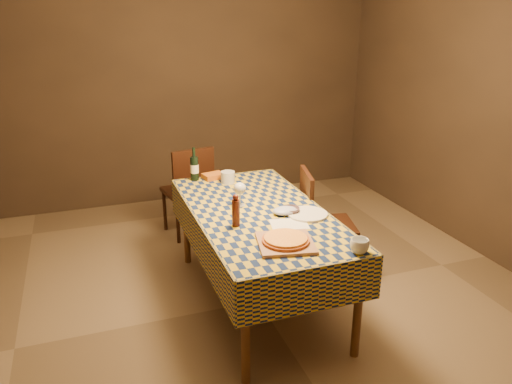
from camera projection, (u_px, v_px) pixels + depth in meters
room at (258, 134)px, 3.47m from camera, size 5.00×5.10×2.70m
dining_table at (258, 220)px, 3.69m from camera, size 0.94×1.84×0.77m
cutting_board at (286, 243)px, 3.14m from camera, size 0.41×0.41×0.02m
pizza at (286, 239)px, 3.13m from camera, size 0.31×0.31×0.03m
pepper_mill at (236, 211)px, 3.38m from camera, size 0.06×0.06×0.23m
bowl at (290, 210)px, 3.62m from camera, size 0.15×0.15×0.04m
wine_glass at (240, 189)px, 3.72m from camera, size 0.09×0.09×0.18m
wine_bottle at (194, 168)px, 4.29m from camera, size 0.09×0.09×0.29m
deli_tub at (228, 177)px, 4.24m from camera, size 0.15×0.15×0.10m
takeout_container at (213, 176)px, 4.36m from camera, size 0.20×0.16×0.04m
white_plate at (307, 214)px, 3.59m from camera, size 0.30×0.30×0.02m
tumbler at (360, 246)px, 3.02m from camera, size 0.13×0.13×0.09m
flour_patch at (289, 224)px, 3.43m from camera, size 0.29×0.24×0.00m
flour_bag at (285, 211)px, 3.60m from camera, size 0.21×0.18×0.05m
chair_far at (190, 187)px, 4.90m from camera, size 0.49×0.50×0.93m
chair_right at (319, 218)px, 4.17m from camera, size 0.52×0.51×0.93m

